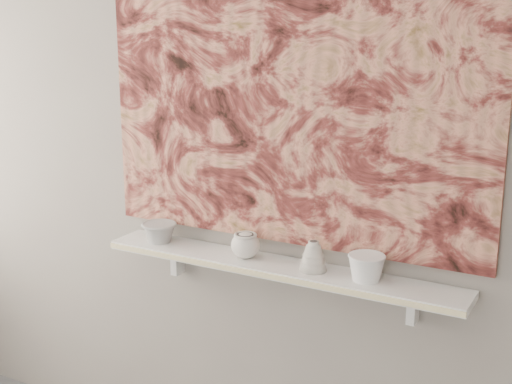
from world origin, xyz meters
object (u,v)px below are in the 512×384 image
Objects in this scene: painting at (289,94)px; bowl_white at (366,267)px; shelf at (278,268)px; bell_vessel at (313,256)px; bowl_grey at (159,232)px; cup_cream at (245,245)px.

painting is 0.66m from bowl_white.
shelf is 0.16m from bell_vessel.
bowl_white is at bearing 0.00° from bowl_grey.
cup_cream is at bearing 180.00° from bowl_white.
shelf is at bearing 180.00° from bell_vessel.
painting reaches higher than cup_cream.
painting reaches higher than bell_vessel.
cup_cream is 0.47m from bowl_white.
painting is at bearing 150.20° from bell_vessel.
shelf is 0.53m from bowl_grey.
bowl_grey reaches higher than shelf.
painting is 13.98× the size of cup_cream.
shelf is 0.93× the size of painting.
painting is 0.58m from bell_vessel.
cup_cream reaches higher than shelf.
shelf is at bearing -90.00° from painting.
bowl_white is (0.34, -0.08, -0.56)m from painting.
bowl_grey is 1.28× the size of bell_vessel.
cup_cream is 0.83× the size of bowl_white.
cup_cream is (0.39, 0.00, 0.01)m from bowl_grey.
cup_cream is (-0.13, -0.08, -0.56)m from painting.
shelf is 10.00× the size of bowl_grey.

